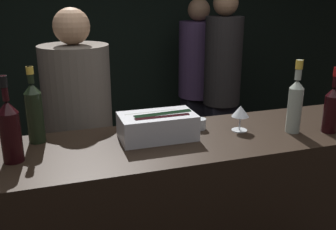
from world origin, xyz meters
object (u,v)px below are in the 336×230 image
rose_wine_bottle (295,103)px  red_wine_bottle_black_foil (10,129)px  person_in_hoodie (222,83)px  person_blond_tee (197,79)px  ice_bin_with_bottles (158,124)px  red_wine_bottle_tall (332,107)px  person_grey_polo (80,134)px  candle_votive (200,124)px  wine_glass (240,112)px  champagne_bottle (34,111)px

rose_wine_bottle → red_wine_bottle_black_foil: bearing=177.4°
red_wine_bottle_black_foil → person_in_hoodie: size_ratio=0.20×
person_blond_tee → person_in_hoodie: bearing=-74.6°
ice_bin_with_bottles → person_blond_tee: 1.97m
red_wine_bottle_tall → red_wine_bottle_black_foil: red_wine_bottle_black_foil is taller
person_in_hoodie → person_grey_polo: bearing=24.7°
candle_votive → person_grey_polo: (-0.57, 0.56, -0.19)m
red_wine_bottle_tall → person_in_hoodie: person_in_hoodie is taller
ice_bin_with_bottles → person_grey_polo: (-0.33, 0.62, -0.24)m
wine_glass → champagne_bottle: size_ratio=0.37×
ice_bin_with_bottles → red_wine_bottle_black_foil: red_wine_bottle_black_foil is taller
wine_glass → rose_wine_bottle: size_ratio=0.36×
person_in_hoodie → red_wine_bottle_tall: bearing=82.3°
red_wine_bottle_black_foil → rose_wine_bottle: rose_wine_bottle is taller
ice_bin_with_bottles → wine_glass: 0.43m
candle_votive → rose_wine_bottle: rose_wine_bottle is taller
champagne_bottle → person_blond_tee: person_blond_tee is taller
red_wine_bottle_tall → candle_votive: bearing=158.3°
person_grey_polo → candle_votive: bearing=27.4°
candle_votive → person_grey_polo: 0.82m
red_wine_bottle_black_foil → champagne_bottle: red_wine_bottle_black_foil is taller
champagne_bottle → person_grey_polo: bearing=64.9°
champagne_bottle → person_in_hoodie: person_in_hoodie is taller
candle_votive → champagne_bottle: (-0.79, 0.07, 0.12)m
wine_glass → red_wine_bottle_black_foil: (-1.07, -0.04, 0.04)m
person_in_hoodie → ice_bin_with_bottles: bearing=50.3°
red_wine_bottle_tall → person_blond_tee: person_blond_tee is taller
rose_wine_bottle → person_blond_tee: size_ratio=0.21×
red_wine_bottle_black_foil → person_grey_polo: person_grey_polo is taller
rose_wine_bottle → champagne_bottle: 1.25m
ice_bin_with_bottles → champagne_bottle: (-0.55, 0.13, 0.08)m
ice_bin_with_bottles → person_grey_polo: 0.74m
wine_glass → ice_bin_with_bottles: bearing=176.5°
ice_bin_with_bottles → person_in_hoodie: person_in_hoodie is taller
red_wine_bottle_black_foil → red_wine_bottle_tall: bearing=-4.5°
person_in_hoodie → person_blond_tee: person_in_hoodie is taller
wine_glass → person_grey_polo: bearing=139.3°
candle_votive → champagne_bottle: 0.81m
candle_votive → wine_glass: bearing=-24.7°
ice_bin_with_bottles → champagne_bottle: bearing=166.5°
wine_glass → candle_votive: (-0.18, 0.08, -0.07)m
ice_bin_with_bottles → red_wine_bottle_tall: red_wine_bottle_tall is taller
candle_votive → rose_wine_bottle: 0.48m
person_blond_tee → red_wine_bottle_tall: bearing=-84.1°
wine_glass → red_wine_bottle_black_foil: red_wine_bottle_black_foil is taller
ice_bin_with_bottles → person_blond_tee: size_ratio=0.21×
champagne_bottle → person_grey_polo: person_grey_polo is taller
red_wine_bottle_black_foil → person_blond_tee: person_blond_tee is taller
person_grey_polo → wine_glass: bearing=31.4°
wine_glass → person_in_hoodie: (0.55, 1.32, -0.18)m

